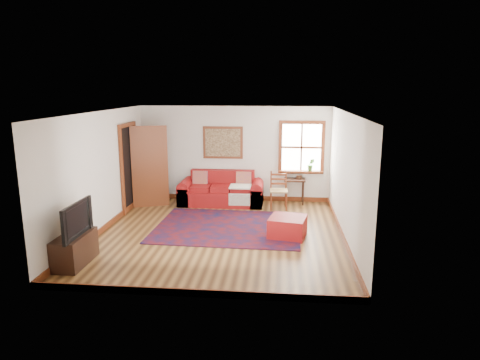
# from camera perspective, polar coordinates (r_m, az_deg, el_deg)

# --- Properties ---
(ground) EXTENTS (5.50, 5.50, 0.00)m
(ground) POSITION_cam_1_polar(r_m,az_deg,el_deg) (8.95, -2.63, -7.16)
(ground) COLOR #452912
(ground) RESTS_ON ground
(room_envelope) EXTENTS (5.04, 5.54, 2.52)m
(room_envelope) POSITION_cam_1_polar(r_m,az_deg,el_deg) (8.56, -2.72, 3.35)
(room_envelope) COLOR silver
(room_envelope) RESTS_ON ground
(window) EXTENTS (1.18, 0.20, 1.38)m
(window) POSITION_cam_1_polar(r_m,az_deg,el_deg) (11.20, 8.34, 3.62)
(window) COLOR white
(window) RESTS_ON ground
(doorway) EXTENTS (0.89, 1.08, 2.14)m
(doorway) POSITION_cam_1_polar(r_m,az_deg,el_deg) (10.86, -12.96, 1.86)
(doorway) COLOR black
(doorway) RESTS_ON ground
(framed_artwork) EXTENTS (1.05, 0.07, 0.85)m
(framed_artwork) POSITION_cam_1_polar(r_m,az_deg,el_deg) (11.26, -2.30, 5.01)
(framed_artwork) COLOR brown
(framed_artwork) RESTS_ON ground
(persian_rug) EXTENTS (3.17, 2.57, 0.02)m
(persian_rug) POSITION_cam_1_polar(r_m,az_deg,el_deg) (9.34, -1.60, -6.24)
(persian_rug) COLOR #540C0D
(persian_rug) RESTS_ON ground
(red_leather_sofa) EXTENTS (2.16, 0.89, 0.84)m
(red_leather_sofa) POSITION_cam_1_polar(r_m,az_deg,el_deg) (11.12, -2.46, -1.75)
(red_leather_sofa) COLOR maroon
(red_leather_sofa) RESTS_ON ground
(red_ottoman) EXTENTS (0.83, 0.83, 0.40)m
(red_ottoman) POSITION_cam_1_polar(r_m,az_deg,el_deg) (8.79, 6.36, -6.20)
(red_ottoman) COLOR maroon
(red_ottoman) RESTS_ON ground
(side_table) EXTENTS (0.54, 0.41, 0.65)m
(side_table) POSITION_cam_1_polar(r_m,az_deg,el_deg) (11.15, 7.28, -0.48)
(side_table) COLOR black
(side_table) RESTS_ON ground
(ladder_back_chair) EXTENTS (0.45, 0.43, 0.93)m
(ladder_back_chair) POSITION_cam_1_polar(r_m,az_deg,el_deg) (10.67, 5.17, -1.16)
(ladder_back_chair) COLOR tan
(ladder_back_chair) RESTS_ON ground
(media_cabinet) EXTENTS (0.43, 0.96, 0.53)m
(media_cabinet) POSITION_cam_1_polar(r_m,az_deg,el_deg) (7.94, -21.16, -8.61)
(media_cabinet) COLOR black
(media_cabinet) RESTS_ON ground
(television) EXTENTS (0.13, 1.02, 0.59)m
(television) POSITION_cam_1_polar(r_m,az_deg,el_deg) (7.70, -21.55, -4.90)
(television) COLOR black
(television) RESTS_ON media_cabinet
(candle_hurricane) EXTENTS (0.12, 0.12, 0.18)m
(candle_hurricane) POSITION_cam_1_polar(r_m,az_deg,el_deg) (8.10, -19.92, -5.48)
(candle_hurricane) COLOR silver
(candle_hurricane) RESTS_ON media_cabinet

